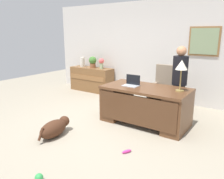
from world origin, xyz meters
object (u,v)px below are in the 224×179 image
person_standing (179,82)px  vase_with_flowers (101,62)px  desk_lamp (182,67)px  dog_toy_ball (39,178)px  dog_lying (55,128)px  potted_plant (93,62)px  laptop (132,83)px  armchair (165,92)px  credenza (92,79)px  desk (145,104)px  dog_toy_bone (127,151)px  vase_empty (82,62)px

person_standing → vase_with_flowers: (-2.70, 0.79, 0.14)m
desk_lamp → dog_toy_ball: bearing=-109.4°
person_standing → dog_lying: bearing=-125.4°
dog_toy_ball → potted_plant: bearing=120.5°
person_standing → laptop: person_standing is taller
armchair → vase_with_flowers: size_ratio=3.38×
armchair → dog_toy_ball: 3.45m
vase_with_flowers → credenza: bearing=-179.8°
dog_toy_ball → vase_with_flowers: bearing=116.6°
vase_with_flowers → potted_plant: bearing=180.0°
vase_with_flowers → potted_plant: 0.35m
dog_lying → dog_toy_ball: dog_lying is taller
desk → dog_toy_bone: desk is taller
armchair → desk: bearing=-94.2°
credenza → person_standing: (3.10, -0.79, 0.43)m
person_standing → vase_with_flowers: 2.82m
vase_empty → laptop: bearing=-29.1°
dog_lying → laptop: size_ratio=2.45×
armchair → dog_toy_ball: (-0.31, -3.41, -0.44)m
desk → person_standing: person_standing is taller
vase_with_flowers → vase_empty: vase_with_flowers is taller
armchair → desk_lamp: size_ratio=1.87×
laptop → dog_toy_ball: size_ratio=2.97×
vase_with_flowers → vase_empty: bearing=180.0°
dog_toy_ball → desk_lamp: bearing=70.6°
vase_with_flowers → potted_plant: size_ratio=0.91×
laptop → potted_plant: potted_plant is taller
person_standing → credenza: bearing=165.7°
person_standing → dog_lying: (-1.55, -2.18, -0.66)m
armchair → potted_plant: size_ratio=3.08×
person_standing → desk_lamp: (0.21, -0.61, 0.42)m
laptop → vase_empty: vase_empty is taller
credenza → dog_lying: credenza is taller
desk_lamp → vase_empty: size_ratio=1.93×
vase_empty → dog_toy_bone: vase_empty is taller
desk → person_standing: bearing=57.1°
laptop → dog_toy_ball: (0.07, -2.47, -0.77)m
laptop → person_standing: bearing=43.2°
desk_lamp → vase_with_flowers: 3.24m
credenza → armchair: bearing=-12.0°
armchair → potted_plant: potted_plant is taller
armchair → dog_toy_bone: bearing=-83.4°
desk → armchair: size_ratio=1.57×
armchair → potted_plant: 2.76m
credenza → laptop: bearing=-33.0°
vase_empty → desk: bearing=-26.4°
credenza → armchair: size_ratio=1.30×
person_standing → dog_toy_bone: size_ratio=9.30×
vase_empty → desk_lamp: bearing=-20.7°
desk → dog_toy_bone: 1.35m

